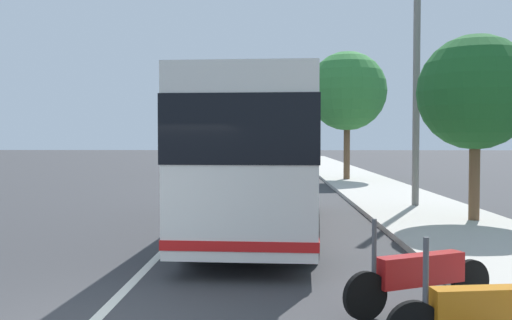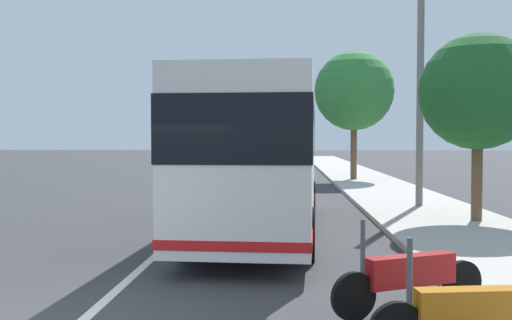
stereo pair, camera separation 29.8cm
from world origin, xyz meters
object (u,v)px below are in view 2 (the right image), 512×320
object	(u,v)px
motorcycle_nearest_curb	(472,313)
car_far_distant	(213,163)
roadside_tree_far_block	(354,91)
motorcycle_by_tree	(410,276)
coach_bus	(263,151)
roadside_tree_mid_block	(478,92)
car_oncoming	(279,162)
utility_pole	(420,86)

from	to	relation	value
motorcycle_nearest_curb	car_far_distant	bearing A→B (deg)	-85.85
car_far_distant	roadside_tree_far_block	xyz separation A→B (m)	(-6.51, -8.29, 4.08)
motorcycle_by_tree	car_far_distant	distance (m)	30.07
coach_bus	motorcycle_nearest_curb	distance (m)	8.48
car_far_distant	roadside_tree_mid_block	bearing A→B (deg)	20.86
motorcycle_by_tree	roadside_tree_far_block	bearing A→B (deg)	-120.51
car_oncoming	roadside_tree_far_block	bearing A→B (deg)	-151.33
roadside_tree_mid_block	roadside_tree_far_block	world-z (taller)	roadside_tree_far_block
motorcycle_nearest_curb	roadside_tree_far_block	world-z (taller)	roadside_tree_far_block
car_far_distant	utility_pole	bearing A→B (deg)	22.79
roadside_tree_mid_block	coach_bus	bearing A→B (deg)	101.51
car_oncoming	utility_pole	xyz separation A→B (m)	(-19.42, -4.69, 3.21)
motorcycle_nearest_curb	roadside_tree_mid_block	size ratio (longest dim) A/B	0.44
roadside_tree_far_block	car_far_distant	bearing A→B (deg)	51.84
roadside_tree_far_block	motorcycle_nearest_curb	bearing A→B (deg)	176.12
motorcycle_by_tree	roadside_tree_mid_block	xyz separation A→B (m)	(7.60, -3.33, 2.97)
motorcycle_nearest_curb	car_oncoming	xyz separation A→B (m)	(31.81, 2.37, 0.24)
motorcycle_nearest_curb	car_far_distant	size ratio (longest dim) A/B	0.51
motorcycle_by_tree	roadside_tree_mid_block	bearing A→B (deg)	-139.26
coach_bus	motorcycle_nearest_curb	bearing A→B (deg)	-159.74
car_far_distant	roadside_tree_mid_block	distance (m)	23.99
car_oncoming	car_far_distant	xyz separation A→B (m)	(-0.93, 4.26, -0.02)
coach_bus	car_oncoming	bearing A→B (deg)	2.79
roadside_tree_far_block	roadside_tree_mid_block	bearing A→B (deg)	-174.90
car_far_distant	roadside_tree_far_block	distance (m)	11.30
car_oncoming	utility_pole	world-z (taller)	utility_pole
motorcycle_nearest_curb	motorcycle_by_tree	distance (m)	1.52
motorcycle_by_tree	roadside_tree_far_block	xyz separation A→B (m)	(22.88, -1.97, 4.28)
motorcycle_nearest_curb	roadside_tree_far_block	distance (m)	24.80
motorcycle_by_tree	car_far_distant	xyz separation A→B (m)	(29.39, 6.32, 0.21)
car_far_distant	utility_pole	distance (m)	20.79
motorcycle_by_tree	utility_pole	distance (m)	11.73
roadside_tree_mid_block	utility_pole	xyz separation A→B (m)	(3.30, 0.71, 0.46)
car_far_distant	roadside_tree_far_block	world-z (taller)	roadside_tree_far_block
car_oncoming	car_far_distant	size ratio (longest dim) A/B	0.92
coach_bus	roadside_tree_far_block	world-z (taller)	roadside_tree_far_block
motorcycle_by_tree	car_oncoming	xyz separation A→B (m)	(30.33, 2.06, 0.22)
motorcycle_nearest_curb	coach_bus	bearing A→B (deg)	-80.73
motorcycle_by_tree	roadside_tree_mid_block	distance (m)	8.82
roadside_tree_mid_block	utility_pole	world-z (taller)	utility_pole
roadside_tree_far_block	motorcycle_by_tree	bearing A→B (deg)	175.09
motorcycle_by_tree	roadside_tree_far_block	size ratio (longest dim) A/B	0.31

